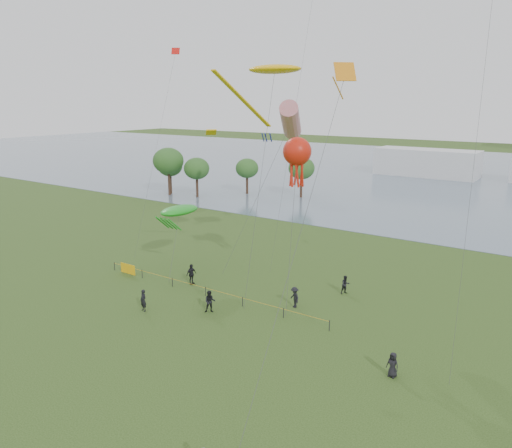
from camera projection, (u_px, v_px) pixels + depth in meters
The scene contains 16 objects.
ground_plane at pixel (162, 385), 30.08m from camera, with size 400.00×400.00×0.00m, color #243D13.
lake at pixel (487, 178), 109.96m from camera, with size 400.00×120.00×0.08m, color slate.
pavilion_left at pixel (427, 163), 111.85m from camera, with size 22.00×8.00×6.00m, color silver.
trees at pixel (209, 166), 88.29m from camera, with size 26.00×16.43×8.51m.
fence at pixel (156, 276), 47.02m from camera, with size 24.07×0.07×1.05m.
spectator_a at pixel (210, 302), 40.25m from camera, with size 0.89×0.69×1.83m, color black.
spectator_b at pixel (295, 297), 41.21m from camera, with size 1.14×0.66×1.77m, color black.
spectator_c at pixel (191, 274), 46.38m from camera, with size 1.14×0.47×1.94m, color black.
spectator_d at pixel (393, 365), 30.87m from camera, with size 0.79×0.52×1.62m, color black.
spectator_f at pixel (143, 300), 40.50m from camera, with size 0.66×0.43×1.82m, color black.
spectator_g at pixel (345, 285), 44.14m from camera, with size 0.81×0.63×1.67m, color black.
kite_stingray at pixel (273, 70), 39.31m from camera, with size 4.62×9.92×19.46m.
kite_windsock at pixel (290, 120), 46.28m from camera, with size 6.89×6.72×16.80m.
kite_creature at pixel (179, 211), 48.95m from camera, with size 2.71×5.61×6.64m.
kite_octopus at pixel (297, 152), 40.77m from camera, with size 2.81×5.32×13.82m.
kite_delta at pixel (339, 91), 30.32m from camera, with size 1.79×13.51×19.02m.
Camera 1 is at (19.88, -18.86, 16.76)m, focal length 35.00 mm.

